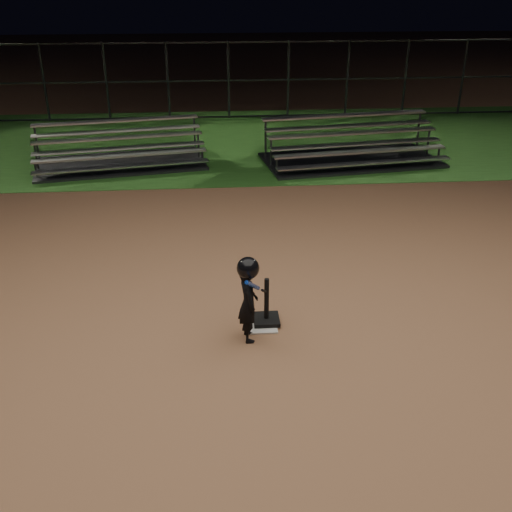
{
  "coord_description": "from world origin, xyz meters",
  "views": [
    {
      "loc": [
        -0.64,
        -7.37,
        4.79
      ],
      "look_at": [
        0.0,
        1.0,
        0.65
      ],
      "focal_mm": 41.93,
      "sensor_mm": 36.0,
      "label": 1
    }
  ],
  "objects_px": {
    "child_batter": "(248,297)",
    "bleacher_right": "(352,154)",
    "batting_tee": "(266,314)",
    "home_plate": "(261,325)",
    "bleacher_left": "(121,157)"
  },
  "relations": [
    {
      "from": "bleacher_right",
      "to": "bleacher_left",
      "type": "bearing_deg",
      "value": 170.37
    },
    {
      "from": "child_batter",
      "to": "bleacher_right",
      "type": "xyz_separation_m",
      "value": [
        3.27,
        8.05,
        -0.44
      ]
    },
    {
      "from": "batting_tee",
      "to": "child_batter",
      "type": "distance_m",
      "value": 0.71
    },
    {
      "from": "bleacher_right",
      "to": "batting_tee",
      "type": "bearing_deg",
      "value": -119.25
    },
    {
      "from": "child_batter",
      "to": "bleacher_right",
      "type": "relative_size",
      "value": 0.26
    },
    {
      "from": "batting_tee",
      "to": "child_batter",
      "type": "bearing_deg",
      "value": -126.84
    },
    {
      "from": "batting_tee",
      "to": "bleacher_left",
      "type": "xyz_separation_m",
      "value": [
        -3.09,
        7.83,
        0.07
      ]
    },
    {
      "from": "bleacher_left",
      "to": "child_batter",
      "type": "bearing_deg",
      "value": -81.27
    },
    {
      "from": "batting_tee",
      "to": "child_batter",
      "type": "relative_size",
      "value": 0.56
    },
    {
      "from": "batting_tee",
      "to": "child_batter",
      "type": "xyz_separation_m",
      "value": [
        -0.29,
        -0.39,
        0.53
      ]
    },
    {
      "from": "child_batter",
      "to": "batting_tee",
      "type": "bearing_deg",
      "value": -43.99
    },
    {
      "from": "home_plate",
      "to": "child_batter",
      "type": "xyz_separation_m",
      "value": [
        -0.21,
        -0.3,
        0.66
      ]
    },
    {
      "from": "batting_tee",
      "to": "bleacher_right",
      "type": "relative_size",
      "value": 0.15
    },
    {
      "from": "home_plate",
      "to": "bleacher_left",
      "type": "relative_size",
      "value": 0.1
    },
    {
      "from": "batting_tee",
      "to": "home_plate",
      "type": "bearing_deg",
      "value": -135.02
    }
  ]
}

